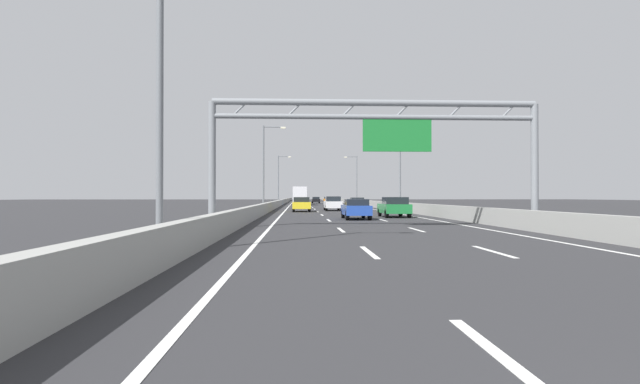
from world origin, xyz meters
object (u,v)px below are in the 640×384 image
object	(u,v)px
streetlamp_left_near	(168,61)
streetlamp_left_far	(279,177)
sign_gantry	(379,130)
silver_car	(357,203)
box_truck	(300,195)
black_car	(316,200)
blue_car	(356,209)
streetlamp_left_mid	(266,162)
yellow_car	(301,204)
streetlamp_right_mid	(398,163)
green_car	(394,207)
orange_car	(327,199)
white_car	(333,203)
streetlamp_right_far	(356,177)

from	to	relation	value
streetlamp_left_near	streetlamp_left_far	xyz separation A→B (m)	(0.00, 80.35, 0.00)
sign_gantry	silver_car	size ratio (longest dim) A/B	3.71
box_truck	black_car	bearing A→B (deg)	79.66
streetlamp_left_far	streetlamp_left_near	bearing A→B (deg)	-90.00
sign_gantry	blue_car	distance (m)	10.44
box_truck	sign_gantry	bearing A→B (deg)	-86.64
streetlamp_left_mid	yellow_car	xyz separation A→B (m)	(3.99, -4.16, -4.63)
streetlamp_right_mid	blue_car	xyz separation A→B (m)	(-7.30, -20.76, -4.67)
streetlamp_left_mid	green_car	bearing A→B (deg)	-58.03
box_truck	orange_car	bearing A→B (deg)	78.61
orange_car	black_car	bearing A→B (deg)	-102.73
streetlamp_left_near	green_car	world-z (taller)	streetlamp_left_near
blue_car	silver_car	distance (m)	27.60
blue_car	box_truck	xyz separation A→B (m)	(-3.70, 53.01, 1.03)
green_car	streetlamp_left_far	bearing A→B (deg)	100.74
green_car	orange_car	world-z (taller)	green_car
orange_car	silver_car	world-z (taller)	silver_car
white_car	orange_car	size ratio (longest dim) A/B	1.06
streetlamp_left_near	streetlamp_right_far	bearing A→B (deg)	79.47
sign_gantry	streetlamp_right_far	xyz separation A→B (m)	(7.33, 70.53, 0.55)
streetlamp_left_far	silver_car	world-z (taller)	streetlamp_left_far
streetlamp_left_near	streetlamp_right_mid	distance (m)	42.86
streetlamp_left_far	silver_car	size ratio (longest dim) A/B	2.16
white_car	yellow_car	xyz separation A→B (m)	(-3.45, -2.95, -0.03)
streetlamp_left_mid	yellow_car	size ratio (longest dim) A/B	2.19
black_car	streetlamp_left_near	bearing A→B (deg)	-94.68
yellow_car	silver_car	size ratio (longest dim) A/B	0.98
silver_car	streetlamp_right_mid	bearing A→B (deg)	-60.10
streetlamp_left_mid	white_car	world-z (taller)	streetlamp_left_mid
white_car	box_truck	world-z (taller)	box_truck
green_car	streetlamp_right_far	bearing A→B (deg)	86.06
black_car	green_car	xyz separation A→B (m)	(3.39, -69.68, 0.04)
white_car	streetlamp_left_far	bearing A→B (deg)	100.20
streetlamp_left_far	silver_car	xyz separation A→B (m)	(11.12, -33.55, -4.66)
streetlamp_right_mid	yellow_car	xyz separation A→B (m)	(-10.94, -4.16, -4.63)
streetlamp_left_near	black_car	size ratio (longest dim) A/B	2.19
streetlamp_left_far	green_car	bearing A→B (deg)	-79.26
streetlamp_right_mid	white_car	size ratio (longest dim) A/B	2.12
streetlamp_left_near	streetlamp_left_mid	world-z (taller)	same
streetlamp_left_mid	streetlamp_right_far	world-z (taller)	same
streetlamp_left_far	streetlamp_left_mid	bearing A→B (deg)	-90.00
streetlamp_left_mid	box_truck	distance (m)	32.70
silver_car	streetlamp_left_mid	bearing A→B (deg)	-149.22
white_car	green_car	xyz separation A→B (m)	(3.51, -16.34, -0.02)
streetlamp_right_far	silver_car	world-z (taller)	streetlamp_right_far
black_car	orange_car	world-z (taller)	black_car
streetlamp_right_mid	streetlamp_left_near	bearing A→B (deg)	-110.39
streetlamp_left_mid	streetlamp_right_far	xyz separation A→B (m)	(14.93, 40.18, 0.00)
streetlamp_right_far	box_truck	world-z (taller)	streetlamp_right_far
streetlamp_right_far	blue_car	xyz separation A→B (m)	(-7.30, -60.93, -4.67)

